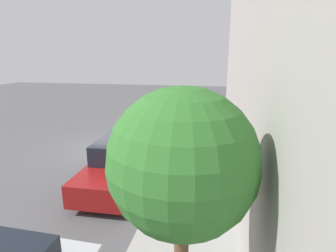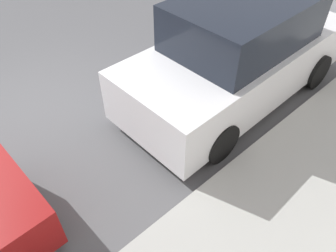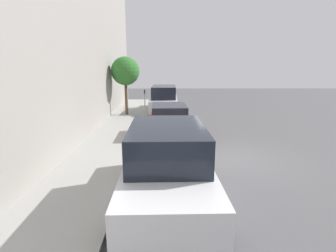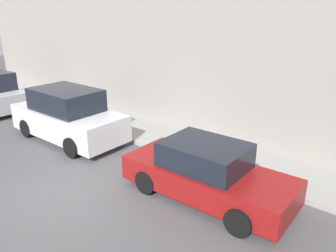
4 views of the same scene
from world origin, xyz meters
TOP-DOWN VIEW (x-y plane):
  - ground_plane at (0.00, 0.00)m, footprint 60.00×60.00m
  - sidewalk at (4.71, 0.00)m, footprint 2.43×32.00m
  - parked_sedan_second at (2.15, -3.13)m, footprint 1.92×4.54m
  - parked_suv_third at (2.29, 3.23)m, footprint 2.08×4.84m

SIDE VIEW (x-z plane):
  - ground_plane at x=0.00m, z-range 0.00..0.00m
  - sidewalk at x=4.71m, z-range 0.00..0.15m
  - parked_sedan_second at x=2.15m, z-range -0.05..1.49m
  - parked_suv_third at x=2.29m, z-range -0.06..1.92m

